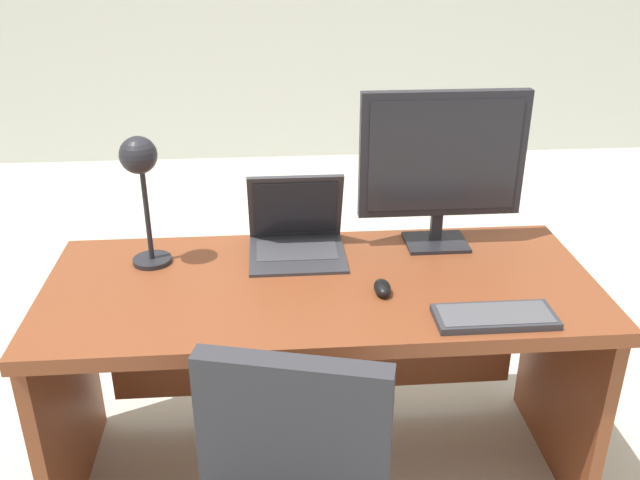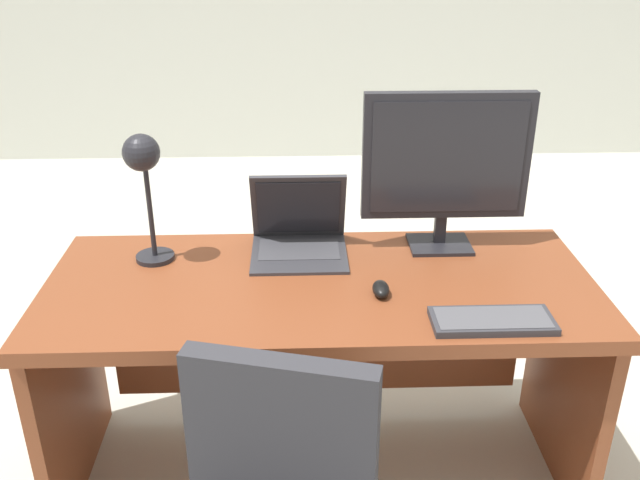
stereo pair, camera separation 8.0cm
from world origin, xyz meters
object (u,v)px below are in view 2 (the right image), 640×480
(desk, at_px, (320,330))
(keyboard, at_px, (492,321))
(monitor, at_px, (446,161))
(laptop, at_px, (299,227))
(mouse, at_px, (381,289))
(desk_lamp, at_px, (144,170))

(desk, relative_size, keyboard, 5.04)
(monitor, height_order, keyboard, monitor)
(desk, relative_size, monitor, 3.13)
(desk, xyz_separation_m, monitor, (0.40, 0.18, 0.49))
(laptop, bearing_deg, desk, -71.54)
(desk, xyz_separation_m, mouse, (0.17, -0.13, 0.21))
(laptop, relative_size, mouse, 3.50)
(desk, xyz_separation_m, keyboard, (0.45, -0.30, 0.21))
(monitor, distance_m, keyboard, 0.56)
(monitor, distance_m, laptop, 0.51)
(keyboard, height_order, desk_lamp, desk_lamp)
(laptop, bearing_deg, desk_lamp, -169.35)
(mouse, height_order, desk_lamp, desk_lamp)
(monitor, height_order, desk_lamp, monitor)
(monitor, xyz_separation_m, laptop, (-0.46, 0.00, -0.22))
(monitor, distance_m, mouse, 0.48)
(monitor, height_order, mouse, monitor)
(monitor, xyz_separation_m, keyboard, (0.05, -0.48, -0.28))
(monitor, xyz_separation_m, desk_lamp, (-0.92, -0.08, 0.01))
(monitor, height_order, laptop, monitor)
(desk, relative_size, desk_lamp, 3.92)
(desk_lamp, bearing_deg, laptop, 10.65)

